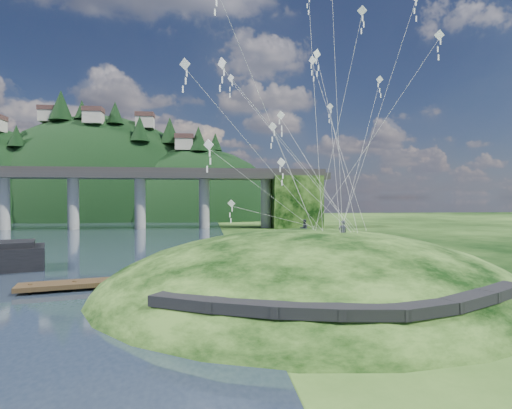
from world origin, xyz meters
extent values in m
plane|color=black|center=(0.00, 0.00, 0.00)|extent=(320.00, 320.00, 0.00)
ellipsoid|color=black|center=(8.00, 2.00, -1.50)|extent=(36.00, 32.00, 13.00)
cube|color=black|center=(-1.50, -8.00, 2.03)|extent=(4.32, 3.62, 0.71)
cube|color=black|center=(1.50, -9.65, 2.09)|extent=(4.10, 2.97, 0.61)
cube|color=black|center=(4.50, -10.65, 2.08)|extent=(3.85, 2.37, 0.62)
cube|color=black|center=(7.50, -11.10, 2.04)|extent=(3.62, 1.83, 0.66)
cube|color=black|center=(10.50, -10.90, 2.05)|extent=(3.82, 2.27, 0.68)
cube|color=black|center=(13.50, -9.95, 2.14)|extent=(4.11, 2.97, 0.71)
cube|color=black|center=(16.50, -8.40, 2.16)|extent=(4.26, 3.43, 0.66)
cube|color=#2D2B2B|center=(-50.00, 74.30, 14.40)|extent=(160.00, 0.40, 1.20)
cylinder|color=gray|center=(-47.50, 70.00, 6.50)|extent=(2.60, 2.60, 13.00)
cylinder|color=gray|center=(-32.00, 70.00, 6.50)|extent=(2.60, 2.60, 13.00)
cylinder|color=gray|center=(-16.50, 70.00, 6.50)|extent=(2.60, 2.60, 13.00)
cylinder|color=gray|center=(-1.00, 70.00, 6.50)|extent=(2.60, 2.60, 13.00)
cylinder|color=gray|center=(14.50, 70.00, 6.50)|extent=(2.60, 2.60, 13.00)
cube|color=black|center=(22.00, 70.00, 6.50)|extent=(12.00, 11.00, 13.00)
ellipsoid|color=black|center=(-40.00, 126.00, -6.00)|extent=(96.00, 68.00, 88.00)
ellipsoid|color=black|center=(-5.00, 118.00, -10.00)|extent=(76.00, 56.00, 72.00)
cone|color=black|center=(-60.58, 106.17, 27.34)|extent=(5.29, 5.29, 6.96)
cone|color=black|center=(-49.87, 114.63, 39.23)|extent=(8.01, 8.01, 10.54)
cone|color=black|center=(-42.87, 114.06, 37.88)|extent=(4.97, 4.97, 6.54)
cone|color=black|center=(-31.40, 112.04, 36.68)|extent=(5.83, 5.83, 7.67)
cone|color=black|center=(-22.45, 107.08, 30.58)|extent=(6.47, 6.47, 8.51)
cone|color=black|center=(-13.22, 113.99, 31.23)|extent=(7.13, 7.13, 9.38)
cone|color=black|center=(-3.12, 109.03, 27.87)|extent=(6.56, 6.56, 8.63)
cone|color=black|center=(2.77, 114.63, 27.68)|extent=(4.88, 4.88, 6.42)
cube|color=beige|center=(-55.00, 118.00, 35.99)|extent=(6.00, 5.00, 4.00)
cube|color=#53332F|center=(-55.00, 118.00, 38.69)|extent=(6.40, 5.40, 1.60)
cube|color=beige|center=(-38.00, 110.00, 34.28)|extent=(6.00, 5.00, 4.00)
cube|color=#53332F|center=(-38.00, 110.00, 36.98)|extent=(6.40, 5.40, 1.60)
cube|color=beige|center=(-22.00, 116.00, 34.18)|extent=(6.00, 5.00, 4.00)
cube|color=#53332F|center=(-22.00, 116.00, 36.88)|extent=(6.40, 5.40, 1.60)
cube|color=beige|center=(-8.00, 110.00, 25.88)|extent=(6.00, 5.00, 4.00)
cube|color=#53332F|center=(-8.00, 110.00, 28.58)|extent=(6.40, 5.40, 1.60)
cube|color=black|center=(-21.52, 14.82, 2.73)|extent=(6.92, 6.36, 0.56)
cube|color=#342515|center=(-8.18, 5.38, 0.48)|extent=(15.15, 5.74, 0.38)
cylinder|color=#342515|center=(-14.44, 3.91, 0.21)|extent=(0.32, 0.32, 1.07)
cylinder|color=#342515|center=(-11.31, 4.65, 0.21)|extent=(0.32, 0.32, 1.07)
cylinder|color=#342515|center=(-8.18, 5.38, 0.21)|extent=(0.32, 0.32, 1.07)
cylinder|color=#342515|center=(-5.05, 6.12, 0.21)|extent=(0.32, 0.32, 1.07)
cylinder|color=#342515|center=(-1.92, 6.86, 0.21)|extent=(0.32, 0.32, 1.07)
imported|color=#272A34|center=(10.12, 0.26, 5.85)|extent=(0.76, 0.57, 1.87)
imported|color=#272A34|center=(8.08, 4.46, 5.71)|extent=(0.80, 0.64, 1.57)
cube|color=white|center=(-0.29, -1.54, 11.34)|extent=(0.71, 0.47, 0.80)
cube|color=white|center=(-0.29, -1.54, 10.76)|extent=(0.11, 0.05, 0.47)
cube|color=white|center=(-0.29, -1.54, 10.19)|extent=(0.11, 0.05, 0.47)
cube|color=white|center=(-0.29, -1.54, 9.61)|extent=(0.11, 0.05, 0.47)
cube|color=white|center=(0.66, -1.29, 17.13)|extent=(0.59, 0.66, 0.83)
cube|color=white|center=(0.66, -1.29, 16.54)|extent=(0.10, 0.08, 0.49)
cube|color=white|center=(0.66, -1.29, 15.94)|extent=(0.10, 0.08, 0.49)
cube|color=white|center=(0.66, -1.29, 15.34)|extent=(0.10, 0.08, 0.49)
cube|color=white|center=(9.87, 8.41, 21.05)|extent=(0.63, 0.63, 0.82)
cube|color=white|center=(9.87, 8.41, 20.45)|extent=(0.11, 0.07, 0.49)
cube|color=white|center=(9.87, 8.41, 19.85)|extent=(0.11, 0.07, 0.49)
cube|color=white|center=(9.87, 8.41, 19.25)|extent=(0.11, 0.07, 0.49)
cube|color=white|center=(11.76, 0.61, 22.37)|extent=(0.76, 0.29, 0.75)
cube|color=white|center=(11.76, 0.61, 21.81)|extent=(0.10, 0.02, 0.45)
cube|color=white|center=(11.76, 0.61, 21.26)|extent=(0.10, 0.02, 0.45)
cube|color=white|center=(11.76, 0.61, 20.70)|extent=(0.10, 0.02, 0.45)
cube|color=white|center=(5.22, 4.18, 13.73)|extent=(0.67, 0.46, 0.76)
cube|color=white|center=(5.22, 4.18, 13.18)|extent=(0.10, 0.05, 0.45)
cube|color=white|center=(5.22, 4.18, 12.63)|extent=(0.10, 0.05, 0.45)
cube|color=white|center=(5.22, 4.18, 12.07)|extent=(0.10, 0.05, 0.45)
cube|color=white|center=(6.52, 7.32, 15.39)|extent=(0.69, 0.55, 0.81)
cube|color=white|center=(6.52, 7.32, 14.79)|extent=(0.11, 0.06, 0.49)
cube|color=white|center=(6.52, 7.32, 14.20)|extent=(0.11, 0.06, 0.49)
cube|color=white|center=(6.52, 7.32, 13.60)|extent=(0.11, 0.06, 0.49)
cube|color=white|center=(0.21, -5.72, 19.16)|extent=(0.09, 0.04, 0.41)
cube|color=white|center=(0.21, -5.72, 18.66)|extent=(0.09, 0.04, 0.41)
cube|color=white|center=(8.90, 3.43, 19.85)|extent=(0.76, 0.39, 0.81)
cube|color=white|center=(8.90, 3.43, 19.27)|extent=(0.10, 0.08, 0.47)
cube|color=white|center=(8.90, 3.43, 18.70)|extent=(0.10, 0.08, 0.47)
cube|color=white|center=(8.90, 3.43, 18.12)|extent=(0.10, 0.08, 0.47)
cube|color=white|center=(1.96, 9.23, 7.06)|extent=(0.75, 0.34, 0.77)
cube|color=white|center=(1.96, 9.23, 6.49)|extent=(0.10, 0.03, 0.46)
cube|color=white|center=(1.96, 9.23, 5.93)|extent=(0.10, 0.03, 0.46)
cube|color=white|center=(1.96, 9.23, 5.36)|extent=(0.10, 0.03, 0.46)
cube|color=white|center=(12.64, 11.57, 17.34)|extent=(0.69, 0.28, 0.72)
cube|color=white|center=(12.64, 11.57, 16.83)|extent=(0.10, 0.03, 0.42)
cube|color=white|center=(12.64, 11.57, 16.32)|extent=(0.10, 0.03, 0.42)
cube|color=white|center=(12.64, 11.57, 15.80)|extent=(0.10, 0.03, 0.42)
cube|color=white|center=(1.91, 8.84, 19.14)|extent=(0.61, 0.54, 0.77)
cube|color=white|center=(1.91, 8.84, 18.59)|extent=(0.10, 0.07, 0.45)
cube|color=white|center=(1.91, 8.84, 18.04)|extent=(0.10, 0.07, 0.45)
cube|color=white|center=(1.91, 8.84, 17.49)|extent=(0.10, 0.07, 0.45)
cube|color=white|center=(5.44, 1.33, 10.42)|extent=(0.59, 0.54, 0.74)
cube|color=white|center=(5.44, 1.33, 9.88)|extent=(0.10, 0.06, 0.44)
cube|color=white|center=(5.44, 1.33, 9.34)|extent=(0.10, 0.06, 0.44)
cube|color=white|center=(5.44, 1.33, 8.80)|extent=(0.10, 0.06, 0.44)
cube|color=white|center=(-2.02, 0.45, 17.55)|extent=(0.83, 0.40, 0.86)
cube|color=white|center=(-2.02, 0.45, 16.92)|extent=(0.12, 0.03, 0.52)
cube|color=white|center=(-2.02, 0.45, 16.29)|extent=(0.12, 0.03, 0.52)
cube|color=white|center=(-2.02, 0.45, 15.66)|extent=(0.12, 0.03, 0.52)
cube|color=white|center=(8.83, 5.95, 25.58)|extent=(0.10, 0.03, 0.42)
cube|color=white|center=(8.83, 5.95, 25.06)|extent=(0.10, 0.03, 0.42)
cube|color=white|center=(8.83, 5.95, 24.54)|extent=(0.10, 0.03, 0.42)
cube|color=white|center=(17.78, -0.20, 20.43)|extent=(0.80, 0.19, 0.80)
cube|color=white|center=(17.78, -0.20, 19.86)|extent=(0.10, 0.03, 0.47)
cube|color=white|center=(17.78, -0.20, 19.29)|extent=(0.10, 0.03, 0.47)
cube|color=white|center=(17.78, -0.20, 18.72)|extent=(0.10, 0.03, 0.47)
cube|color=white|center=(17.19, 9.36, 19.72)|extent=(0.76, 0.17, 0.76)
cube|color=white|center=(17.19, 9.36, 19.18)|extent=(0.10, 0.03, 0.44)
cube|color=white|center=(17.19, 9.36, 18.64)|extent=(0.10, 0.03, 0.44)
cube|color=white|center=(17.19, 9.36, 18.10)|extent=(0.10, 0.03, 0.44)
cube|color=white|center=(16.80, 1.59, 23.67)|extent=(0.10, 0.08, 0.47)
cube|color=white|center=(16.80, 1.59, 23.09)|extent=(0.10, 0.08, 0.47)
cube|color=white|center=(16.80, 1.59, 22.51)|extent=(0.10, 0.08, 0.47)
camera|label=1|loc=(-0.46, -29.76, 7.63)|focal=28.00mm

